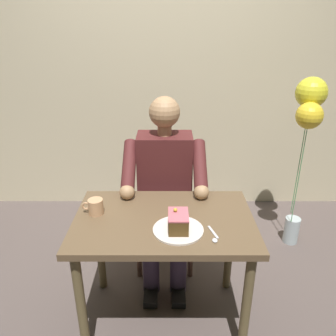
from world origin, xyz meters
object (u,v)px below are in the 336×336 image
object	(u,v)px
dining_table	(164,234)
coffee_cup	(95,206)
seated_person	(165,189)
balloon_display	(307,123)
chair	(165,195)
dessert_spoon	(214,236)
cake_slice	(178,221)

from	to	relation	value
dining_table	coffee_cup	world-z (taller)	coffee_cup
dining_table	coffee_cup	xyz separation A→B (m)	(0.37, -0.05, 0.14)
dining_table	seated_person	xyz separation A→B (m)	(0.00, -0.44, 0.05)
seated_person	coffee_cup	bearing A→B (deg)	46.08
dining_table	balloon_display	bearing A→B (deg)	-142.15
chair	dining_table	bearing A→B (deg)	90.00
seated_person	dessert_spoon	size ratio (longest dim) A/B	8.81
dessert_spoon	seated_person	bearing A→B (deg)	-68.01
dining_table	balloon_display	size ratio (longest dim) A/B	0.73
coffee_cup	dessert_spoon	xyz separation A→B (m)	(-0.62, 0.22, -0.04)
seated_person	dessert_spoon	xyz separation A→B (m)	(-0.25, 0.61, 0.05)
dining_table	cake_slice	distance (m)	0.21
dessert_spoon	balloon_display	bearing A→B (deg)	-128.73
coffee_cup	dessert_spoon	bearing A→B (deg)	160.23
dining_table	chair	xyz separation A→B (m)	(0.00, -0.61, -0.09)
dessert_spoon	cake_slice	bearing A→B (deg)	-17.88
coffee_cup	cake_slice	bearing A→B (deg)	159.51
cake_slice	coffee_cup	xyz separation A→B (m)	(0.45, -0.17, -0.01)
cake_slice	dessert_spoon	world-z (taller)	cake_slice
dining_table	seated_person	world-z (taller)	seated_person
seated_person	coffee_cup	distance (m)	0.55
balloon_display	chair	bearing A→B (deg)	10.28
coffee_cup	dessert_spoon	world-z (taller)	coffee_cup
cake_slice	chair	bearing A→B (deg)	-84.25
chair	dessert_spoon	world-z (taller)	chair
seated_person	balloon_display	distance (m)	1.14
cake_slice	seated_person	bearing A→B (deg)	-82.47
seated_person	cake_slice	xyz separation A→B (m)	(-0.07, 0.56, 0.10)
cake_slice	coffee_cup	size ratio (longest dim) A/B	1.21
dining_table	chair	bearing A→B (deg)	-90.00
dining_table	chair	distance (m)	0.62
chair	coffee_cup	distance (m)	0.72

